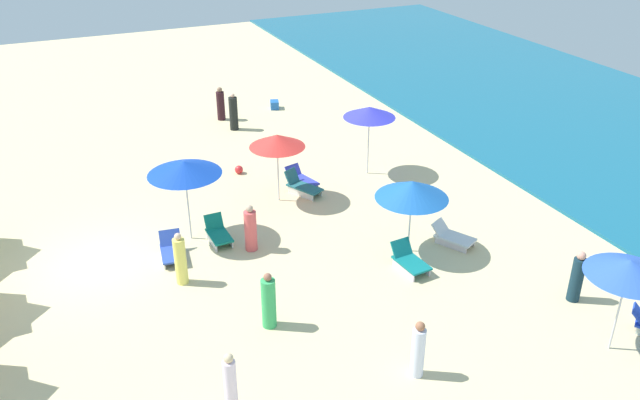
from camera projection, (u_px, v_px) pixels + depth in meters
ground_plane at (98, 263)px, 19.90m from camera, size 60.00×60.00×0.00m
umbrella_0 at (369, 112)px, 24.45m from camera, size 1.97×1.97×2.71m
umbrella_1 at (629, 268)px, 15.32m from camera, size 2.02×2.02×2.58m
umbrella_2 at (277, 141)px, 22.51m from camera, size 1.94×1.94×2.51m
lounge_chair_2_0 at (301, 180)px, 24.45m from camera, size 1.47×0.96×0.68m
lounge_chair_2_1 at (302, 186)px, 23.93m from camera, size 1.54×1.15×0.79m
umbrella_3 at (412, 190)px, 19.53m from camera, size 2.22×2.22×2.41m
lounge_chair_3_0 at (452, 237)px, 20.79m from camera, size 1.49×1.20×0.63m
lounge_chair_3_1 at (409, 261)px, 19.45m from camera, size 1.33×0.78×0.76m
umbrella_4 at (184, 168)px, 20.05m from camera, size 2.29×2.29×2.70m
lounge_chair_4_0 at (172, 250)px, 20.04m from camera, size 1.36×0.81×0.69m
lounge_chair_4_1 at (218, 234)px, 20.89m from camera, size 1.24×0.64×0.76m
beachgoer_0 at (233, 113)px, 29.41m from camera, size 0.46×0.46×1.70m
beachgoer_1 at (221, 105)px, 30.58m from camera, size 0.42×0.42×1.57m
beachgoer_2 at (251, 229)px, 20.26m from camera, size 0.54×0.54×1.55m
beachgoer_3 at (577, 278)px, 17.90m from camera, size 0.45×0.45×1.55m
beachgoer_4 at (269, 302)px, 16.87m from camera, size 0.41×0.41×1.62m
beachgoer_5 at (231, 387)px, 14.04m from camera, size 0.36×0.36×1.72m
beachgoer_6 at (180, 260)px, 18.62m from camera, size 0.44×0.44×1.63m
beachgoer_7 at (418, 350)px, 15.24m from camera, size 0.38×0.38×1.53m
beach_ball_0 at (239, 170)px, 25.50m from camera, size 0.32×0.32×0.32m
cooler_box_2 at (275, 105)px, 32.19m from camera, size 0.64×0.54×0.39m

